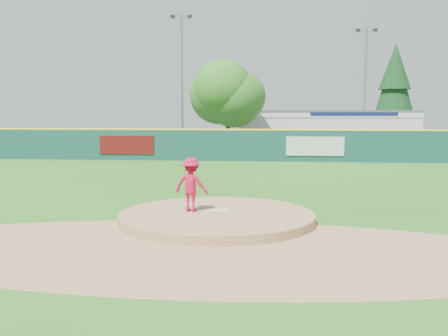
# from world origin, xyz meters

# --- Properties ---
(ground) EXTENTS (120.00, 120.00, 0.00)m
(ground) POSITION_xyz_m (0.00, 0.00, 0.00)
(ground) COLOR #286B19
(ground) RESTS_ON ground
(pitchers_mound) EXTENTS (5.50, 5.50, 0.50)m
(pitchers_mound) POSITION_xyz_m (0.00, 0.00, 0.00)
(pitchers_mound) COLOR #9E774C
(pitchers_mound) RESTS_ON ground
(pitching_rubber) EXTENTS (0.60, 0.15, 0.04)m
(pitching_rubber) POSITION_xyz_m (0.00, 0.30, 0.27)
(pitching_rubber) COLOR white
(pitching_rubber) RESTS_ON pitchers_mound
(infield_dirt_arc) EXTENTS (15.40, 15.40, 0.01)m
(infield_dirt_arc) POSITION_xyz_m (0.00, -3.00, 0.01)
(infield_dirt_arc) COLOR #9E774C
(infield_dirt_arc) RESTS_ON ground
(parking_lot) EXTENTS (44.00, 16.00, 0.02)m
(parking_lot) POSITION_xyz_m (0.00, 27.00, 0.01)
(parking_lot) COLOR #38383A
(parking_lot) RESTS_ON ground
(pitcher) EXTENTS (1.10, 0.80, 1.54)m
(pitcher) POSITION_xyz_m (-0.75, 0.16, 1.02)
(pitcher) COLOR #B50F37
(pitcher) RESTS_ON pitchers_mound
(van) EXTENTS (4.91, 2.37, 1.35)m
(van) POSITION_xyz_m (3.28, 25.65, 0.69)
(van) COLOR white
(van) RESTS_ON parking_lot
(pool_building_grp) EXTENTS (15.20, 8.20, 3.31)m
(pool_building_grp) POSITION_xyz_m (6.00, 31.99, 1.66)
(pool_building_grp) COLOR silver
(pool_building_grp) RESTS_ON ground
(fence_banners) EXTENTS (15.72, 0.04, 1.20)m
(fence_banners) POSITION_xyz_m (-1.93, 17.92, 1.00)
(fence_banners) COLOR #580E0C
(fence_banners) RESTS_ON ground
(playground_slide) EXTENTS (1.08, 3.06, 1.69)m
(playground_slide) POSITION_xyz_m (-12.50, 23.82, 0.85)
(playground_slide) COLOR blue
(playground_slide) RESTS_ON ground
(outfield_fence) EXTENTS (40.00, 0.14, 2.07)m
(outfield_fence) POSITION_xyz_m (0.00, 18.00, 1.09)
(outfield_fence) COLOR #133F3B
(outfield_fence) RESTS_ON ground
(deciduous_tree) EXTENTS (5.60, 5.60, 7.36)m
(deciduous_tree) POSITION_xyz_m (-2.00, 25.00, 4.55)
(deciduous_tree) COLOR #382314
(deciduous_tree) RESTS_ON ground
(conifer_tree) EXTENTS (4.40, 4.40, 9.50)m
(conifer_tree) POSITION_xyz_m (13.00, 36.00, 5.54)
(conifer_tree) COLOR #382314
(conifer_tree) RESTS_ON ground
(light_pole_left) EXTENTS (1.75, 0.25, 11.00)m
(light_pole_left) POSITION_xyz_m (-6.00, 27.00, 6.05)
(light_pole_left) COLOR gray
(light_pole_left) RESTS_ON ground
(light_pole_right) EXTENTS (1.75, 0.25, 10.00)m
(light_pole_right) POSITION_xyz_m (9.00, 29.00, 5.54)
(light_pole_right) COLOR gray
(light_pole_right) RESTS_ON ground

